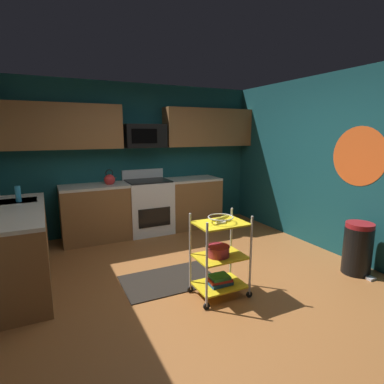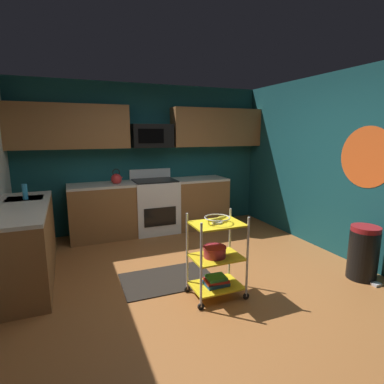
% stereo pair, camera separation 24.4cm
% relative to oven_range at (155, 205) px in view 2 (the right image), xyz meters
% --- Properties ---
extents(floor, '(4.40, 4.80, 0.04)m').
position_rel_oven_range_xyz_m(floor, '(-0.05, -2.10, -0.50)').
color(floor, '#995B2D').
rests_on(floor, ground).
extents(wall_back, '(4.52, 0.06, 2.60)m').
position_rel_oven_range_xyz_m(wall_back, '(-0.05, 0.33, 0.82)').
color(wall_back, '#14474C').
rests_on(wall_back, ground).
extents(wall_right, '(0.06, 4.80, 2.60)m').
position_rel_oven_range_xyz_m(wall_right, '(2.18, -2.10, 0.82)').
color(wall_right, '#14474C').
rests_on(wall_right, ground).
extents(wall_flower_decal, '(0.00, 0.79, 0.79)m').
position_rel_oven_range_xyz_m(wall_flower_decal, '(2.15, -2.40, 0.97)').
color(wall_flower_decal, '#E5591E').
extents(counter_run, '(3.60, 2.41, 0.92)m').
position_rel_oven_range_xyz_m(counter_run, '(-0.80, -0.48, -0.01)').
color(counter_run, brown).
rests_on(counter_run, ground).
extents(oven_range, '(0.76, 0.65, 1.10)m').
position_rel_oven_range_xyz_m(oven_range, '(0.00, 0.00, 0.00)').
color(oven_range, white).
rests_on(oven_range, ground).
extents(upper_cabinets, '(4.40, 0.33, 0.70)m').
position_rel_oven_range_xyz_m(upper_cabinets, '(-0.06, 0.13, 1.37)').
color(upper_cabinets, brown).
extents(microwave, '(0.70, 0.39, 0.40)m').
position_rel_oven_range_xyz_m(microwave, '(-0.00, 0.10, 1.22)').
color(microwave, black).
extents(rolling_cart, '(0.60, 0.40, 0.91)m').
position_rel_oven_range_xyz_m(rolling_cart, '(0.01, -2.42, -0.03)').
color(rolling_cart, silver).
rests_on(rolling_cart, ground).
extents(fruit_bowl, '(0.27, 0.27, 0.07)m').
position_rel_oven_range_xyz_m(fruit_bowl, '(0.01, -2.42, 0.40)').
color(fruit_bowl, silver).
rests_on(fruit_bowl, rolling_cart).
extents(mixing_bowl_large, '(0.25, 0.25, 0.11)m').
position_rel_oven_range_xyz_m(mixing_bowl_large, '(-0.01, -2.42, 0.04)').
color(mixing_bowl_large, maroon).
rests_on(mixing_bowl_large, rolling_cart).
extents(book_stack, '(0.26, 0.20, 0.10)m').
position_rel_oven_range_xyz_m(book_stack, '(0.01, -2.42, -0.30)').
color(book_stack, '#1E4C8C').
rests_on(book_stack, rolling_cart).
extents(kettle, '(0.21, 0.18, 0.26)m').
position_rel_oven_range_xyz_m(kettle, '(-0.65, -0.00, 0.52)').
color(kettle, red).
rests_on(kettle, counter_run).
extents(dish_soap_bottle, '(0.06, 0.06, 0.20)m').
position_rel_oven_range_xyz_m(dish_soap_bottle, '(-1.92, -0.84, 0.54)').
color(dish_soap_bottle, '#2D8CBF').
rests_on(dish_soap_bottle, counter_run).
extents(trash_can, '(0.34, 0.42, 0.66)m').
position_rel_oven_range_xyz_m(trash_can, '(1.85, -2.72, -0.15)').
color(trash_can, black).
rests_on(trash_can, ground).
extents(floor_rug, '(1.11, 0.71, 0.01)m').
position_rel_oven_range_xyz_m(floor_rug, '(-0.37, -1.87, -0.47)').
color(floor_rug, black).
rests_on(floor_rug, ground).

